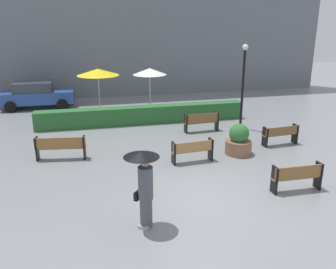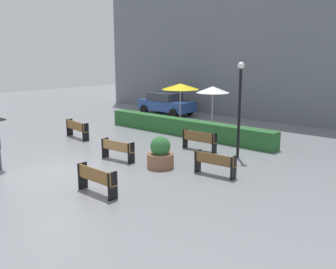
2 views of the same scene
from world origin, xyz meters
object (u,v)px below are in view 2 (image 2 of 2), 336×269
Objects in this scene: bench_back_row at (199,139)px; parked_car at (166,103)px; planter_pot at (160,154)px; patio_umbrella_white at (213,90)px; bench_far_left at (77,128)px; patio_umbrella_yellow at (180,86)px; bench_far_right at (215,162)px; bench_mid_center at (117,149)px; lamp_post at (240,100)px; bench_near_right at (96,179)px.

parked_car is (-8.08, 6.88, 0.29)m from bench_back_row.
patio_umbrella_white is at bearing 108.55° from planter_pot.
patio_umbrella_yellow reaches higher than bench_far_left.
patio_umbrella_yellow is at bearing -37.37° from parked_car.
bench_far_left is at bearing 171.75° from planter_pot.
bench_far_right is at bearing 14.10° from planter_pot.
parked_car is (-6.29, 3.25, -1.60)m from patio_umbrella_white.
lamp_post is (3.56, 3.63, 1.96)m from bench_mid_center.
patio_umbrella_yellow reaches higher than planter_pot.
bench_mid_center is 0.63× the size of patio_umbrella_yellow.
bench_near_right is at bearing -82.36° from bench_back_row.
bench_mid_center is at bearing -166.90° from bench_far_right.
bench_far_left is 1.18× the size of bench_far_right.
lamp_post is 5.22m from patio_umbrella_white.
bench_back_row reaches higher than bench_far_right.
planter_pot reaches higher than bench_back_row.
bench_far_right is at bearing -41.48° from parked_car.
lamp_post is 1.55× the size of patio_umbrella_white.
bench_back_row is at bearing -63.61° from patio_umbrella_white.
lamp_post is at bearing 14.81° from bench_far_left.
patio_umbrella_yellow is 0.99× the size of patio_umbrella_white.
bench_far_left is 7.59m from patio_umbrella_white.
planter_pot is 9.04m from patio_umbrella_yellow.
planter_pot is 0.48× the size of patio_umbrella_white.
patio_umbrella_white reaches higher than parked_car.
bench_near_right is at bearing -83.20° from planter_pot.
lamp_post is at bearing 80.45° from bench_near_right.
bench_near_right is 1.01× the size of bench_far_right.
bench_far_left is at bearing 163.50° from bench_mid_center.
bench_far_left is at bearing -161.26° from bench_back_row.
parked_car reaches higher than bench_far_left.
planter_pot is (-0.41, 3.47, 0.01)m from bench_near_right.
bench_far_left is 6.71m from bench_back_row.
bench_far_left reaches higher than bench_far_right.
patio_umbrella_yellow is at bearing 124.36° from planter_pot.
patio_umbrella_white is (2.72, -0.53, 0.01)m from patio_umbrella_yellow.
bench_near_right is at bearing -75.30° from patio_umbrella_white.
bench_mid_center is 3.90m from bench_near_right.
bench_mid_center is 0.63× the size of patio_umbrella_white.
bench_mid_center is at bearing -167.98° from planter_pot.
lamp_post reaches higher than bench_far_left.
patio_umbrella_yellow is (-7.15, 6.76, 1.90)m from bench_far_right.
bench_mid_center is at bearing -58.02° from parked_car.
bench_mid_center is 0.38× the size of parked_car.
bench_mid_center is at bearing -69.04° from patio_umbrella_yellow.
bench_far_right is at bearing -2.84° from bench_far_left.
bench_near_right is at bearing -51.17° from bench_mid_center.
bench_far_left is 0.74× the size of patio_umbrella_white.
planter_pot reaches higher than bench_far_right.
planter_pot is at bearing -49.51° from parked_car.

